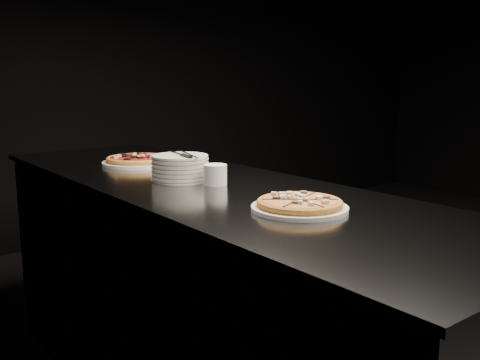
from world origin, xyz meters
TOP-DOWN VIEW (x-y plane):
  - floor at (0.00, 0.00)m, footprint 5.00×5.00m
  - wall_left at (-2.50, 0.00)m, footprint 0.02×5.00m
  - wall_back at (0.00, 2.50)m, footprint 5.00×0.02m
  - counter at (-2.13, 0.00)m, footprint 0.74×2.44m
  - pizza_mushroom at (-2.15, -0.54)m, footprint 0.33×0.33m
  - pizza_tomato at (-2.12, 0.53)m, footprint 0.34×0.34m
  - plate_stack at (-2.17, 0.09)m, footprint 0.21×0.21m
  - cutlery at (-2.16, 0.07)m, footprint 0.11×0.22m
  - ramekin at (-2.12, -0.07)m, footprint 0.08×0.08m

SIDE VIEW (x-z plane):
  - floor at x=0.00m, z-range 0.00..0.00m
  - counter at x=-2.13m, z-range 0.00..0.92m
  - pizza_mushroom at x=-2.15m, z-range 0.92..0.95m
  - pizza_tomato at x=-2.12m, z-range 0.92..0.96m
  - ramekin at x=-2.12m, z-range 0.92..1.00m
  - plate_stack at x=-2.17m, z-range 0.92..1.02m
  - cutlery at x=-2.16m, z-range 1.01..1.02m
  - wall_left at x=-2.50m, z-range 0.00..2.80m
  - wall_back at x=0.00m, z-range 0.00..2.80m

